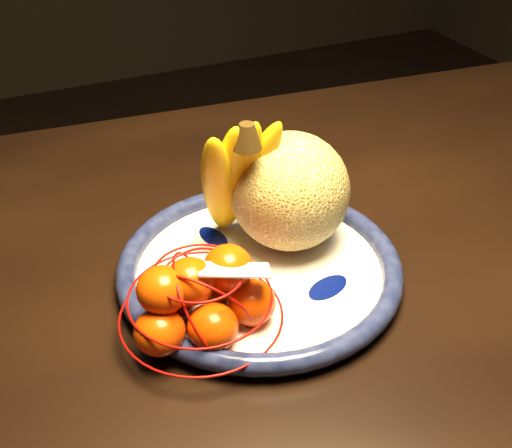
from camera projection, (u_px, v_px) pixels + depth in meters
name	position (u px, v px, depth m)	size (l,w,h in m)	color
dining_table	(404.00, 260.00, 0.91)	(1.50, 0.98, 0.72)	black
fruit_bowl	(259.00, 268.00, 0.76)	(0.34, 0.34, 0.03)	white
cantaloupe	(290.00, 191.00, 0.76)	(0.14, 0.14, 0.14)	olive
banana_bunch	(233.00, 174.00, 0.74)	(0.13, 0.12, 0.19)	gold
mandarin_bag	(201.00, 298.00, 0.66)	(0.19, 0.19, 0.11)	#FF4000
price_tag	(234.00, 270.00, 0.63)	(0.07, 0.03, 0.00)	white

